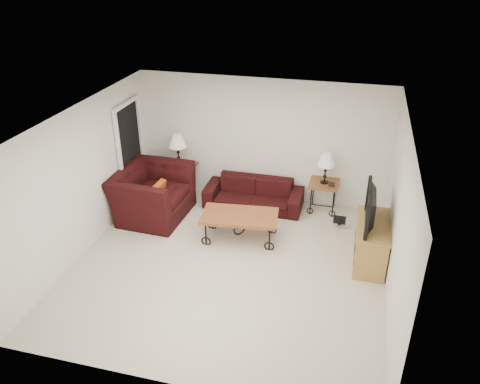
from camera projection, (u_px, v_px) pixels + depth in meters
The scene contains 20 objects.
ground at pixel (230, 264), 7.86m from camera, with size 5.00×5.00×0.00m, color beige.
wall_back at pixel (262, 140), 9.43m from camera, with size 5.00×0.02×2.50m, color silver.
wall_front at pixel (167, 304), 5.14m from camera, with size 5.00×0.02×2.50m, color silver.
wall_left at pixel (83, 180), 7.83m from camera, with size 0.02×5.00×2.50m, color silver.
wall_right at pixel (398, 219), 6.73m from camera, with size 0.02×5.00×2.50m, color silver.
ceiling at pixel (228, 120), 6.70m from camera, with size 5.00×5.00×0.00m, color white.
doorway at pixel (131, 155), 9.35m from camera, with size 0.08×0.94×2.04m, color black.
sofa at pixel (254, 194), 9.48m from camera, with size 1.95×0.76×0.57m, color black.
side_table_left at pixel (180, 179), 9.97m from camera, with size 0.61×0.61×0.66m, color brown.
side_table_right at pixel (323, 197), 9.32m from camera, with size 0.56×0.56×0.61m, color brown.
lamp_left at pixel (178, 150), 9.66m from camera, with size 0.38×0.38×0.66m, color black, non-canonical shape.
lamp_right at pixel (326, 168), 9.04m from camera, with size 0.35×0.35×0.61m, color black, non-canonical shape.
photo_frame_left at pixel (169, 164), 9.69m from camera, with size 0.13×0.02×0.11m, color black.
photo_frame_right at pixel (332, 184), 8.99m from camera, with size 0.12×0.02×0.10m, color black.
coffee_table at pixel (240, 227), 8.43m from camera, with size 1.33×0.72×0.50m, color brown.
armchair at pixel (152, 193), 9.08m from camera, with size 1.45×1.27×0.94m, color black.
throw_pillow at pixel (158, 193), 8.98m from camera, with size 0.43×0.11×0.43m, color #C85C19.
tv_stand at pixel (371, 243), 7.79m from camera, with size 0.49×1.19×0.71m, color olive.
television at pixel (375, 208), 7.49m from camera, with size 1.06×0.14×0.61m, color black.
backpack at pixel (340, 215), 8.85m from camera, with size 0.35×0.27×0.45m, color black.
Camera 1 is at (1.76, -6.16, 4.71)m, focal length 35.49 mm.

